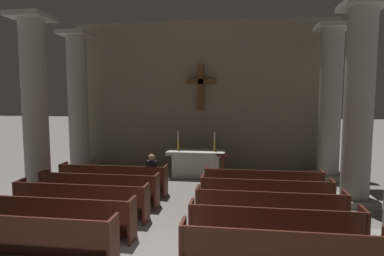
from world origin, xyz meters
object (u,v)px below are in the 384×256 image
Objects in this scene: altar at (196,163)px; lectern at (222,171)px; pew_left_row_1 at (27,237)px; pew_right_row_5 at (263,185)px; pew_right_row_1 at (282,254)px; pew_right_row_2 at (275,228)px; pew_left_row_5 at (113,179)px; pew_right_row_4 at (266,195)px; candlestick_left at (178,144)px; pew_left_row_3 at (81,201)px; column_right_second at (358,109)px; column_left_second at (35,107)px; pew_right_row_3 at (269,209)px; pew_left_row_4 at (99,189)px; column_right_third at (330,105)px; pew_left_row_2 at (58,216)px; lone_worshipper at (152,173)px; candlestick_right at (214,145)px; column_left_third at (78,104)px.

lectern is (1.07, -1.20, 0.01)m from altar.
pew_left_row_1 is 6.35m from pew_right_row_5.
pew_right_row_2 is at bearing 90.00° from pew_right_row_1.
pew_left_row_5 is at bearing 90.00° from pew_left_row_1.
candlestick_left is at bearing 129.71° from pew_right_row_4.
pew_left_row_3 is 4.89m from lectern.
pew_right_row_2 is at bearing -62.50° from candlestick_left.
pew_right_row_5 is 1.56× the size of altar.
pew_right_row_4 is (4.65, 3.25, 0.00)m from pew_left_row_1.
candlestick_left is (-5.62, 2.51, -1.50)m from column_right_second.
column_left_second reaches higher than pew_left_row_3.
pew_right_row_5 is 4.63× the size of candlestick_left.
column_left_second is at bearing 155.53° from pew_right_row_2.
pew_right_row_3 is at bearing -16.99° from column_left_second.
column_right_third is at bearing 29.05° from pew_left_row_4.
pew_left_row_2 is 5.72m from lectern.
pew_left_row_4 is 2.60× the size of lone_worshipper.
column_right_second is (2.60, 0.05, 2.27)m from pew_right_row_5.
candlestick_left is at bearing 82.03° from lone_worshipper.
lone_worshipper is (1.27, 0.04, 0.22)m from pew_left_row_5.
altar is at bearing 108.63° from pew_right_row_1.
pew_left_row_4 is 0.61× the size of column_right_second.
column_right_third is (0.00, 2.89, 0.00)m from column_right_second.
lectern reaches higher than pew_left_row_5.
pew_right_row_1 and pew_right_row_2 have the same top height.
lectern is at bearing -72.98° from candlestick_right.
pew_right_row_4 is 3.56m from lone_worshipper.
pew_right_row_1 is (4.65, -2.17, 0.00)m from pew_left_row_3.
column_left_second is at bearing 128.24° from pew_left_row_2.
lectern is at bearing -157.65° from column_right_third.
pew_left_row_2 is at bearing 166.88° from pew_right_row_1.
column_right_second is (9.84, 0.00, 0.00)m from column_left_second.
pew_right_row_4 is at bearing 25.00° from pew_left_row_2.
pew_right_row_4 is 1.56× the size of altar.
candlestick_left reaches higher than pew_right_row_2.
altar is at bearing 0.00° from candlestick_left.
column_left_third is (-2.60, 2.94, 2.27)m from pew_left_row_5.
column_right_third is (7.24, 5.11, 2.27)m from pew_left_row_3.
candlestick_right reaches higher than pew_right_row_4.
pew_left_row_2 and pew_right_row_3 have the same top height.
column_right_second is 2.89m from column_right_third.
pew_left_row_2 is 4.77m from column_left_second.
lone_worshipper is at bearing 73.80° from pew_left_row_1.
pew_right_row_3 is 4.10m from column_right_second.
pew_left_row_2 is 4.65m from pew_right_row_2.
pew_left_row_5 is 2.97× the size of lectern.
pew_right_row_5 is 0.61× the size of column_left_second.
altar is at bearing 71.37° from pew_left_row_1.
pew_right_row_3 is 4.63× the size of candlestick_right.
column_left_second is (-7.24, 2.21, 2.27)m from pew_right_row_3.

